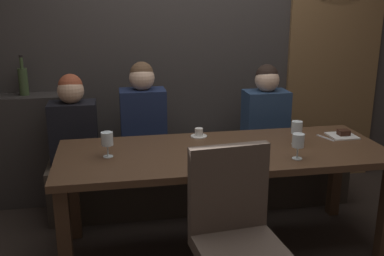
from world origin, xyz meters
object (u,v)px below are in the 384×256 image
at_px(diner_bearded, 143,114).
at_px(fork_on_table, 326,138).
at_px(wine_bottle_pale_label, 23,81).
at_px(wine_glass_far_right, 298,142).
at_px(dining_table, 223,162).
at_px(chair_near_side, 235,228).
at_px(banquette_bench, 202,180).
at_px(wine_glass_far_left, 107,140).
at_px(dessert_plate, 343,135).
at_px(wine_glass_near_right, 297,129).
at_px(diner_far_end, 266,112).
at_px(espresso_cup, 199,133).
at_px(diner_redhead, 73,123).

xyz_separation_m(diner_bearded, fork_on_table, (1.27, -0.62, -0.08)).
distance_m(wine_bottle_pale_label, wine_glass_far_right, 2.27).
distance_m(dining_table, chair_near_side, 0.74).
relative_size(banquette_bench, wine_glass_far_left, 15.24).
xyz_separation_m(wine_glass_far_right, dessert_plate, (0.52, 0.39, -0.10)).
bearing_deg(chair_near_side, fork_on_table, 42.54).
bearing_deg(dessert_plate, dining_table, -171.76).
bearing_deg(fork_on_table, dining_table, 170.36).
distance_m(diner_bearded, wine_glass_near_right, 1.23).
bearing_deg(banquette_bench, fork_on_table, -36.46).
relative_size(diner_bearded, dessert_plate, 4.18).
bearing_deg(diner_far_end, dining_table, -127.62).
relative_size(diner_bearded, wine_glass_near_right, 4.84).
bearing_deg(banquette_bench, dining_table, -90.00).
height_order(diner_bearded, espresso_cup, diner_bearded).
relative_size(chair_near_side, wine_bottle_pale_label, 3.01).
xyz_separation_m(wine_glass_far_right, espresso_cup, (-0.52, 0.57, -0.09)).
bearing_deg(wine_bottle_pale_label, diner_redhead, -41.49).
distance_m(diner_redhead, wine_glass_near_right, 1.69).
bearing_deg(wine_glass_far_right, wine_glass_near_right, 68.51).
relative_size(dining_table, chair_near_side, 2.24).
bearing_deg(dessert_plate, chair_near_side, -140.88).
bearing_deg(espresso_cup, dining_table, -71.77).
height_order(diner_redhead, wine_glass_far_right, diner_redhead).
relative_size(dining_table, diner_bearded, 2.77).
distance_m(banquette_bench, wine_glass_far_left, 1.21).
bearing_deg(espresso_cup, dessert_plate, -9.99).
bearing_deg(espresso_cup, chair_near_side, -90.64).
bearing_deg(diner_redhead, dessert_plate, -15.96).
bearing_deg(wine_glass_far_right, dining_table, 148.81).
height_order(diner_redhead, dessert_plate, diner_redhead).
bearing_deg(chair_near_side, dessert_plate, 39.12).
xyz_separation_m(banquette_bench, chair_near_side, (-0.12, -1.42, 0.33)).
bearing_deg(diner_bearded, dining_table, -56.70).
relative_size(banquette_bench, wine_glass_far_right, 15.24).
bearing_deg(espresso_cup, banquette_bench, 74.56).
distance_m(dining_table, diner_redhead, 1.25).
bearing_deg(wine_glass_near_right, banquette_bench, 127.94).
relative_size(diner_redhead, espresso_cup, 5.99).
bearing_deg(diner_redhead, fork_on_table, -17.77).
bearing_deg(diner_bearded, espresso_cup, -47.67).
distance_m(chair_near_side, fork_on_table, 1.25).
bearing_deg(wine_glass_far_left, chair_near_side, -48.07).
relative_size(banquette_bench, diner_bearded, 3.15).
bearing_deg(wine_bottle_pale_label, wine_glass_far_left, -57.82).
bearing_deg(wine_glass_far_left, wine_glass_near_right, 1.28).
bearing_deg(wine_glass_far_right, chair_near_side, -138.64).
bearing_deg(dining_table, chair_near_side, -99.20).
bearing_deg(diner_bearded, wine_bottle_pale_label, 161.30).
bearing_deg(diner_bearded, dessert_plate, -22.78).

